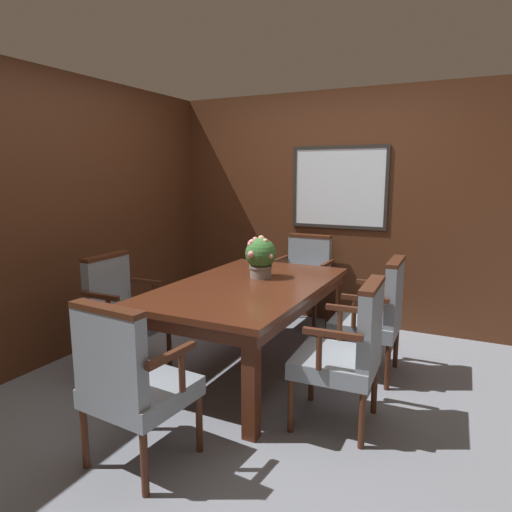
{
  "coord_description": "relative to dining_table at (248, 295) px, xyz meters",
  "views": [
    {
      "loc": [
        1.56,
        -2.93,
        1.6
      ],
      "look_at": [
        -0.04,
        0.32,
        0.94
      ],
      "focal_mm": 32.0,
      "sensor_mm": 36.0,
      "label": 1
    }
  ],
  "objects": [
    {
      "name": "dining_table",
      "position": [
        0.0,
        0.0,
        0.0
      ],
      "size": [
        1.1,
        1.86,
        0.74
      ],
      "color": "#4C2314",
      "rests_on": "ground_plane"
    },
    {
      "name": "chair_head_near",
      "position": [
        -0.01,
        -1.36,
        -0.13
      ],
      "size": [
        0.59,
        0.54,
        0.96
      ],
      "rotation": [
        0.0,
        0.0,
        3.06
      ],
      "color": "#472314",
      "rests_on": "ground_plane"
    },
    {
      "name": "chair_right_far",
      "position": [
        0.92,
        0.41,
        -0.13
      ],
      "size": [
        0.52,
        0.57,
        0.96
      ],
      "rotation": [
        0.0,
        0.0,
        -1.54
      ],
      "color": "#472314",
      "rests_on": "ground_plane"
    },
    {
      "name": "wall_back",
      "position": [
        0.05,
        1.64,
        0.58
      ],
      "size": [
        7.2,
        0.08,
        2.45
      ],
      "color": "#4C2816",
      "rests_on": "ground_plane"
    },
    {
      "name": "chair_right_near",
      "position": [
        0.92,
        -0.42,
        -0.13
      ],
      "size": [
        0.53,
        0.58,
        0.96
      ],
      "rotation": [
        0.0,
        0.0,
        -1.52
      ],
      "color": "#472314",
      "rests_on": "ground_plane"
    },
    {
      "name": "wall_left",
      "position": [
        -1.63,
        -0.17,
        0.57
      ],
      "size": [
        0.06,
        7.2,
        2.45
      ],
      "color": "#4C2816",
      "rests_on": "ground_plane"
    },
    {
      "name": "ground_plane",
      "position": [
        0.04,
        -0.17,
        -0.65
      ],
      "size": [
        14.0,
        14.0,
        0.0
      ],
      "primitive_type": "plane",
      "color": "gray"
    },
    {
      "name": "chair_left_near",
      "position": [
        -0.95,
        -0.4,
        -0.13
      ],
      "size": [
        0.51,
        0.57,
        0.96
      ],
      "rotation": [
        0.0,
        0.0,
        1.59
      ],
      "color": "#472314",
      "rests_on": "ground_plane"
    },
    {
      "name": "chair_head_far",
      "position": [
        -0.01,
        1.35,
        -0.13
      ],
      "size": [
        0.57,
        0.51,
        0.96
      ],
      "rotation": [
        0.0,
        0.0,
        -0.02
      ],
      "color": "#472314",
      "rests_on": "ground_plane"
    },
    {
      "name": "potted_plant",
      "position": [
        -0.01,
        0.25,
        0.27
      ],
      "size": [
        0.26,
        0.28,
        0.35
      ],
      "color": "gray",
      "rests_on": "dining_table"
    }
  ]
}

